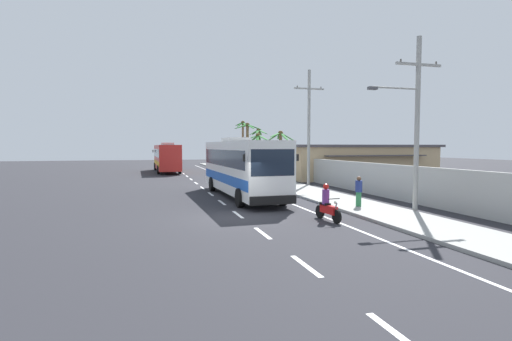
% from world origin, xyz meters
% --- Properties ---
extents(ground_plane, '(160.00, 160.00, 0.00)m').
position_xyz_m(ground_plane, '(0.00, 0.00, 0.00)').
color(ground_plane, '#28282D').
extents(sidewalk_kerb, '(3.20, 90.00, 0.14)m').
position_xyz_m(sidewalk_kerb, '(6.80, 10.00, 0.07)').
color(sidewalk_kerb, '#999993').
rests_on(sidewalk_kerb, ground).
extents(lane_markings, '(3.91, 71.00, 0.01)m').
position_xyz_m(lane_markings, '(2.42, 14.36, 0.00)').
color(lane_markings, white).
rests_on(lane_markings, ground).
extents(boundary_wall, '(0.24, 60.00, 2.16)m').
position_xyz_m(boundary_wall, '(10.60, 14.00, 1.08)').
color(boundary_wall, '#B2B2AD').
rests_on(boundary_wall, ground).
extents(coach_bus_foreground, '(3.15, 12.36, 3.87)m').
position_xyz_m(coach_bus_foreground, '(1.71, 7.18, 2.01)').
color(coach_bus_foreground, white).
rests_on(coach_bus_foreground, ground).
extents(coach_bus_far_lane, '(3.20, 12.24, 3.74)m').
position_xyz_m(coach_bus_far_lane, '(-1.79, 33.39, 1.95)').
color(coach_bus_far_lane, red).
rests_on(coach_bus_far_lane, ground).
extents(motorcycle_beside_bus, '(0.56, 1.96, 1.63)m').
position_xyz_m(motorcycle_beside_bus, '(3.47, -1.78, 0.66)').
color(motorcycle_beside_bus, black).
rests_on(motorcycle_beside_bus, ground).
extents(motorcycle_trailing, '(0.56, 1.96, 1.68)m').
position_xyz_m(motorcycle_trailing, '(3.91, 15.57, 0.68)').
color(motorcycle_trailing, black).
rests_on(motorcycle_trailing, ground).
extents(pedestrian_near_kerb, '(0.36, 0.36, 1.68)m').
position_xyz_m(pedestrian_near_kerb, '(5.81, 21.84, 1.02)').
color(pedestrian_near_kerb, '#2D7A47').
rests_on(pedestrian_near_kerb, sidewalk_kerb).
extents(pedestrian_midwalk, '(0.36, 0.36, 1.57)m').
position_xyz_m(pedestrian_midwalk, '(6.50, 0.72, 0.96)').
color(pedestrian_midwalk, '#2D7A47').
rests_on(pedestrian_midwalk, sidewalk_kerb).
extents(pedestrian_far_walk, '(0.36, 0.36, 1.79)m').
position_xyz_m(pedestrian_far_walk, '(7.72, 18.21, 1.08)').
color(pedestrian_far_walk, '#75388E').
rests_on(pedestrian_far_walk, sidewalk_kerb).
extents(utility_pole_nearest, '(4.01, 0.24, 8.63)m').
position_xyz_m(utility_pole_nearest, '(8.56, -0.96, 4.62)').
color(utility_pole_nearest, '#9E9E99').
rests_on(utility_pole_nearest, ground).
extents(utility_pole_mid, '(2.59, 0.24, 9.48)m').
position_xyz_m(utility_pole_mid, '(8.58, 12.12, 4.96)').
color(utility_pole_mid, '#9E9E99').
rests_on(utility_pole_mid, ground).
extents(palm_nearest, '(3.56, 3.64, 6.27)m').
position_xyz_m(palm_nearest, '(8.00, 30.02, 4.23)').
color(palm_nearest, brown).
rests_on(palm_nearest, ground).
extents(palm_second, '(3.37, 3.60, 5.00)m').
position_xyz_m(palm_second, '(9.81, 22.64, 3.42)').
color(palm_second, brown).
rests_on(palm_second, ground).
extents(palm_third, '(2.73, 2.66, 5.86)m').
position_xyz_m(palm_third, '(10.92, 35.14, 4.06)').
color(palm_third, brown).
rests_on(palm_third, ground).
extents(palm_fourth, '(2.43, 2.55, 7.12)m').
position_xyz_m(palm_fourth, '(9.65, 39.17, 4.76)').
color(palm_fourth, brown).
rests_on(palm_fourth, ground).
extents(palm_farthest, '(3.85, 3.83, 4.87)m').
position_xyz_m(palm_farthest, '(8.61, 27.32, 3.48)').
color(palm_farthest, brown).
rests_on(palm_farthest, ground).
extents(roadside_building, '(16.02, 7.15, 3.45)m').
position_xyz_m(roadside_building, '(16.83, 18.45, 1.74)').
color(roadside_building, tan).
rests_on(roadside_building, ground).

